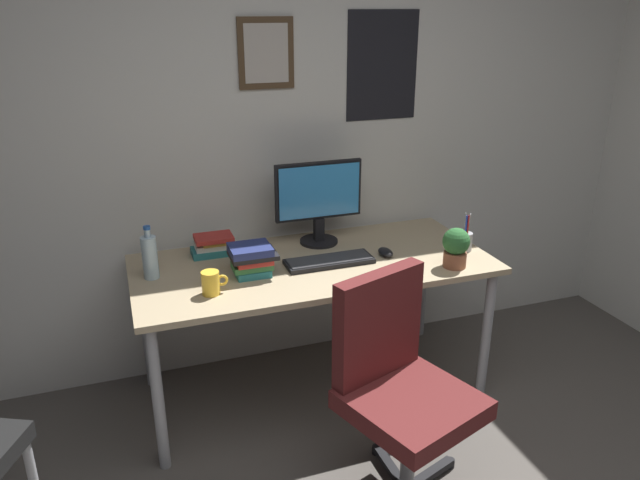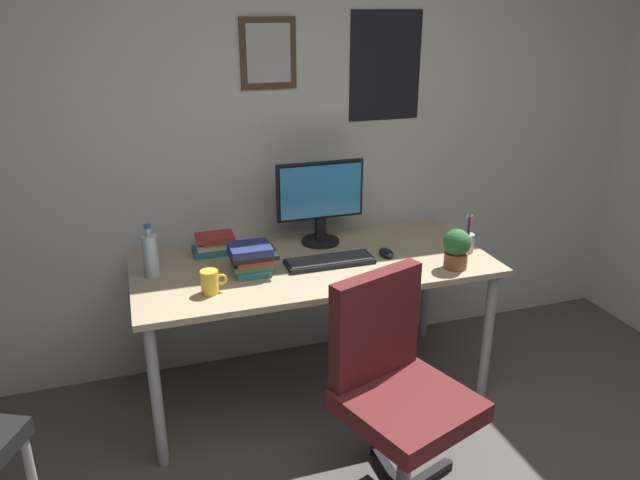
{
  "view_description": "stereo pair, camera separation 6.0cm",
  "coord_description": "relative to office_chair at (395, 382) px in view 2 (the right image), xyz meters",
  "views": [
    {
      "loc": [
        -0.88,
        -0.9,
        1.91
      ],
      "look_at": [
        -0.01,
        1.58,
        0.89
      ],
      "focal_mm": 34.0,
      "sensor_mm": 36.0,
      "label": 1
    },
    {
      "loc": [
        -0.82,
        -0.92,
        1.91
      ],
      "look_at": [
        -0.01,
        1.58,
        0.89
      ],
      "focal_mm": 34.0,
      "sensor_mm": 36.0,
      "label": 2
    }
  ],
  "objects": [
    {
      "name": "wall_back",
      "position": [
        -0.08,
        1.25,
        0.77
      ],
      "size": [
        4.4,
        0.1,
        2.6
      ],
      "color": "silver",
      "rests_on": "ground_plane"
    },
    {
      "name": "desk",
      "position": [
        -0.09,
        0.78,
        0.14
      ],
      "size": [
        1.74,
        0.79,
        0.74
      ],
      "color": "tan",
      "rests_on": "ground_plane"
    },
    {
      "name": "office_chair",
      "position": [
        0.0,
        0.0,
        0.0
      ],
      "size": [
        0.59,
        0.6,
        0.95
      ],
      "color": "#591E1E",
      "rests_on": "ground_plane"
    },
    {
      "name": "monitor",
      "position": [
        0.02,
        1.01,
        0.45
      ],
      "size": [
        0.46,
        0.2,
        0.43
      ],
      "color": "black",
      "rests_on": "desk"
    },
    {
      "name": "keyboard",
      "position": [
        -0.02,
        0.73,
        0.22
      ],
      "size": [
        0.43,
        0.15,
        0.03
      ],
      "color": "black",
      "rests_on": "desk"
    },
    {
      "name": "computer_mouse",
      "position": [
        0.28,
        0.73,
        0.23
      ],
      "size": [
        0.06,
        0.11,
        0.04
      ],
      "color": "black",
      "rests_on": "desk"
    },
    {
      "name": "water_bottle",
      "position": [
        -0.85,
        0.84,
        0.31
      ],
      "size": [
        0.07,
        0.07,
        0.25
      ],
      "color": "silver",
      "rests_on": "desk"
    },
    {
      "name": "coffee_mug_near",
      "position": [
        -0.62,
        0.58,
        0.26
      ],
      "size": [
        0.12,
        0.08,
        0.1
      ],
      "color": "yellow",
      "rests_on": "desk"
    },
    {
      "name": "potted_plant",
      "position": [
        0.53,
        0.49,
        0.31
      ],
      "size": [
        0.13,
        0.13,
        0.19
      ],
      "color": "brown",
      "rests_on": "desk"
    },
    {
      "name": "pen_cup",
      "position": [
        0.69,
        0.66,
        0.26
      ],
      "size": [
        0.07,
        0.07,
        0.2
      ],
      "color": "#9EA0A5",
      "rests_on": "desk"
    },
    {
      "name": "book_stack_left",
      "position": [
        -0.53,
        1.03,
        0.26
      ],
      "size": [
        0.21,
        0.14,
        0.1
      ],
      "color": "#26727A",
      "rests_on": "desk"
    },
    {
      "name": "book_stack_right",
      "position": [
        -0.41,
        0.72,
        0.29
      ],
      "size": [
        0.21,
        0.17,
        0.15
      ],
      "color": "#26727A",
      "rests_on": "desk"
    }
  ]
}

